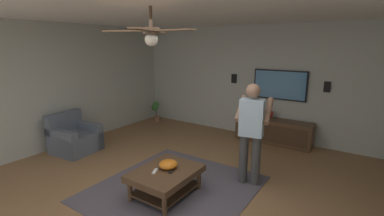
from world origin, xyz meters
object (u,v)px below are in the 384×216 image
(vase_round, at_px, (268,114))
(wall_speaker_left, at_px, (327,87))
(bowl, at_px, (168,164))
(wall_speaker_right, at_px, (234,79))
(coffee_table, at_px, (166,177))
(potted_plant_short, at_px, (156,109))
(remote_black, at_px, (171,171))
(ceiling_fan, at_px, (151,33))
(remote_white, at_px, (155,171))
(tv, at_px, (280,85))
(media_console, at_px, (273,131))
(person_standing, at_px, (251,128))
(armchair, at_px, (74,139))

(vase_round, relative_size, wall_speaker_left, 1.00)
(bowl, relative_size, vase_round, 1.26)
(vase_round, height_order, wall_speaker_right, wall_speaker_right)
(coffee_table, bearing_deg, vase_round, -8.59)
(potted_plant_short, xyz_separation_m, vase_round, (0.21, -3.26, 0.27))
(remote_black, xyz_separation_m, ceiling_fan, (-0.36, -0.02, 1.93))
(remote_white, distance_m, ceiling_fan, 1.95)
(tv, bearing_deg, vase_round, -35.82)
(coffee_table, height_order, bowl, bowl)
(potted_plant_short, relative_size, ceiling_fan, 0.51)
(media_console, height_order, bowl, media_console)
(bowl, xyz_separation_m, remote_black, (-0.06, -0.10, -0.05))
(media_console, relative_size, potted_plant_short, 2.84)
(ceiling_fan, bearing_deg, coffee_table, 18.63)
(media_console, xyz_separation_m, remote_white, (-3.25, 0.72, 0.14))
(ceiling_fan, bearing_deg, remote_white, 43.17)
(remote_black, bearing_deg, coffee_table, 69.92)
(potted_plant_short, distance_m, wall_speaker_right, 2.50)
(person_standing, distance_m, vase_round, 2.17)
(person_standing, xyz_separation_m, remote_white, (-1.17, 0.98, -0.52))
(armchair, bearing_deg, person_standing, 6.37)
(remote_white, relative_size, vase_round, 0.68)
(coffee_table, xyz_separation_m, media_console, (3.12, -0.63, -0.02))
(vase_round, xyz_separation_m, ceiling_fan, (-3.50, 0.36, 1.68))
(bowl, bearing_deg, remote_black, -122.69)
(wall_speaker_right, bearing_deg, person_standing, -148.73)
(tv, distance_m, vase_round, 0.71)
(media_console, height_order, remote_white, media_console)
(armchair, bearing_deg, vase_round, 36.46)
(coffee_table, relative_size, person_standing, 0.61)
(armchair, relative_size, media_console, 0.52)
(bowl, bearing_deg, wall_speaker_left, -25.98)
(ceiling_fan, bearing_deg, remote_black, 3.71)
(bowl, distance_m, wall_speaker_right, 3.46)
(person_standing, bearing_deg, remote_white, 129.58)
(vase_round, bearing_deg, person_standing, -168.74)
(remote_black, bearing_deg, tv, -35.19)
(media_console, relative_size, wall_speaker_left, 7.73)
(remote_white, bearing_deg, ceiling_fan, -159.43)
(wall_speaker_left, distance_m, ceiling_fan, 4.13)
(coffee_table, xyz_separation_m, potted_plant_short, (2.94, 2.78, 0.10))
(coffee_table, height_order, wall_speaker_right, wall_speaker_right)
(remote_white, xyz_separation_m, vase_round, (3.28, -0.56, 0.25))
(bowl, distance_m, remote_white, 0.23)
(armchair, bearing_deg, remote_white, -14.42)
(person_standing, distance_m, remote_white, 1.62)
(bowl, height_order, ceiling_fan, ceiling_fan)
(tv, height_order, wall_speaker_left, tv)
(person_standing, distance_m, ceiling_fan, 2.13)
(coffee_table, bearing_deg, remote_white, 146.22)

